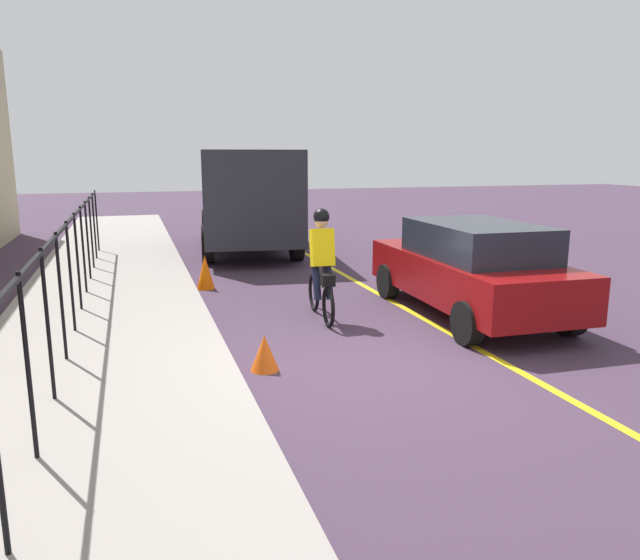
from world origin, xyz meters
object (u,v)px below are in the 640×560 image
Objects in this scene: traffic_cone_near at (265,353)px; patrol_sedan at (471,267)px; box_truck_background at (247,196)px; traffic_cone_far at (205,272)px; cyclist_lead at (322,265)px.

patrol_sedan is at bearing -67.80° from traffic_cone_near.
box_truck_background is at bearing -9.50° from traffic_cone_near.
patrol_sedan is 6.50× the size of traffic_cone_far.
traffic_cone_far is at bearing 32.05° from cyclist_lead.
cyclist_lead reaches higher than patrol_sedan.
cyclist_lead is 0.41× the size of patrol_sedan.
box_truck_background is 15.11× the size of traffic_cone_near.
traffic_cone_near is at bearing -178.45° from traffic_cone_far.
box_truck_background is (8.10, 2.25, 0.73)m from patrol_sedan.
patrol_sedan reaches higher than traffic_cone_far.
traffic_cone_far reaches higher than traffic_cone_near.
box_truck_background reaches higher than traffic_cone_far.
cyclist_lead is at bearing -152.33° from traffic_cone_far.
patrol_sedan is at bearing -96.50° from cyclist_lead.
patrol_sedan is 9.70× the size of traffic_cone_near.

